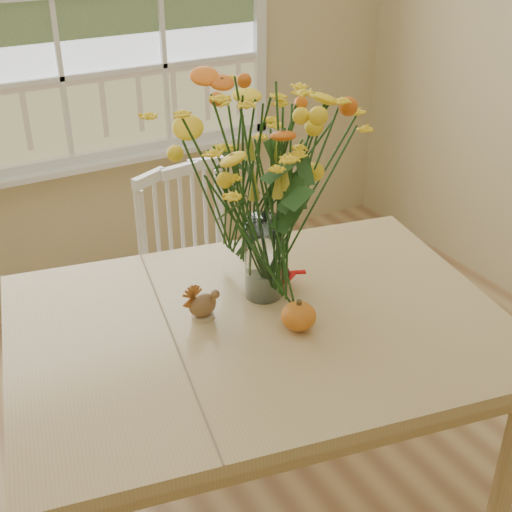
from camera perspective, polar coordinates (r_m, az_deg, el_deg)
wall_back at (r=3.62m, az=-16.49°, el=17.19°), size 4.00×0.02×2.70m
dining_table at (r=2.19m, az=0.26°, el=-7.40°), size 1.69×1.35×0.81m
windsor_chair at (r=2.97m, az=-5.01°, el=-1.05°), size 0.50×0.48×0.96m
flower_vase at (r=2.07m, az=0.68°, el=6.41°), size 0.57×0.57×0.68m
pumpkin at (r=2.08m, az=3.56°, el=-5.12°), size 0.11×0.11×0.08m
turkey_figurine at (r=2.13m, az=-4.48°, el=-4.11°), size 0.10×0.08×0.11m
dark_gourd at (r=2.30m, az=1.85°, el=-1.54°), size 0.12×0.08×0.07m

